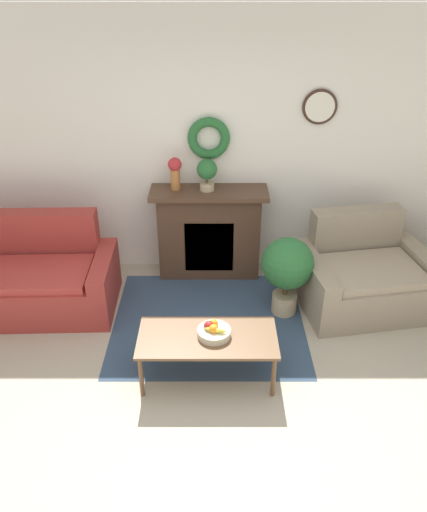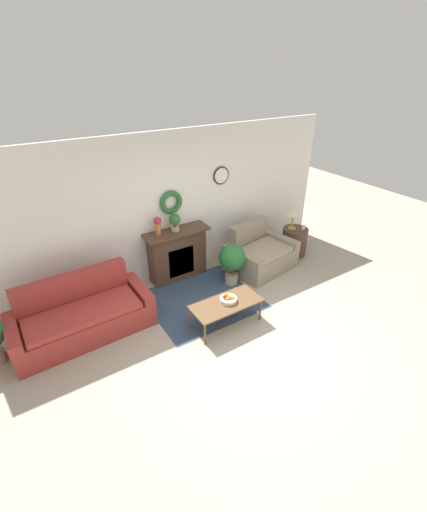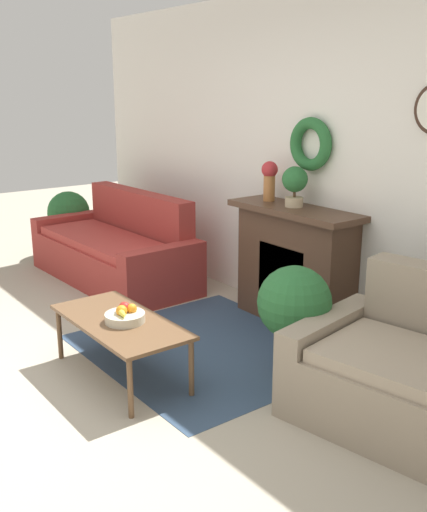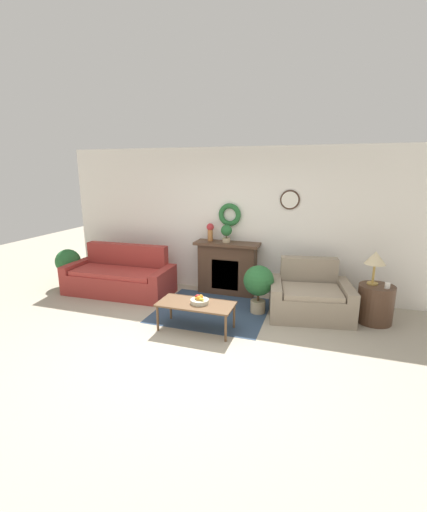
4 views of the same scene
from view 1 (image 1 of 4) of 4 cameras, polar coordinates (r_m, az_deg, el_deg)
The scene contains 11 objects.
ground_plane at distance 3.88m, azimuth 0.20°, elevation -19.48°, with size 16.00×16.00×0.00m, color #ADA38E.
floor_rug at distance 4.85m, azimuth -0.60°, elevation -7.42°, with size 1.81×1.63×0.01m.
wall_back at distance 5.21m, azimuth 0.14°, elevation 12.15°, with size 6.80×0.16×2.70m.
fireplace at distance 5.35m, azimuth -0.53°, elevation 2.75°, with size 1.21×0.41×0.99m.
couch_left at distance 5.30m, azimuth -22.14°, elevation -2.46°, with size 2.04×0.93×0.89m.
loveseat_right at distance 5.19m, azimuth 16.80°, elevation -2.19°, with size 1.41×1.15×0.87m.
coffee_table at distance 4.04m, azimuth -0.72°, elevation -9.59°, with size 1.11×0.53×0.41m.
fruit_bowl at distance 4.00m, azimuth -0.01°, elevation -8.57°, with size 0.27×0.27×0.12m.
vase_on_mantel_left at distance 5.09m, azimuth -4.45°, elevation 9.65°, with size 0.14×0.14×0.33m.
potted_plant_on_mantel at distance 5.06m, azimuth -0.78°, elevation 9.58°, with size 0.21×0.21×0.33m.
potted_plant_floor_by_loveseat at distance 4.75m, azimuth 8.39°, elevation -1.27°, with size 0.50×0.50×0.80m.
Camera 1 is at (-0.01, -2.52, 2.95)m, focal length 35.00 mm.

